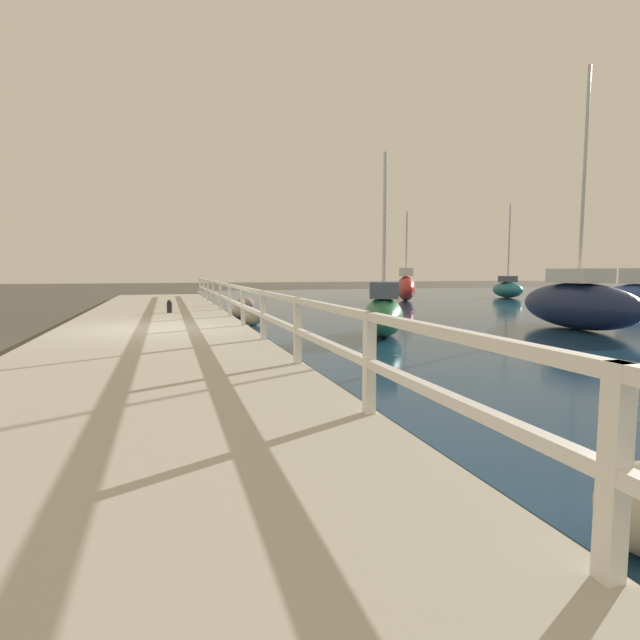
# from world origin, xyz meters

# --- Properties ---
(ground_plane) EXTENTS (120.00, 120.00, 0.00)m
(ground_plane) POSITION_xyz_m (0.00, 0.00, 0.00)
(ground_plane) COLOR #4C473D
(dock_walkway) EXTENTS (4.46, 36.00, 0.27)m
(dock_walkway) POSITION_xyz_m (0.00, 0.00, 0.14)
(dock_walkway) COLOR #B2AD9E
(dock_walkway) RESTS_ON ground
(railing) EXTENTS (0.10, 32.50, 0.97)m
(railing) POSITION_xyz_m (2.13, 0.00, 0.93)
(railing) COLOR white
(railing) RESTS_ON dock_walkway
(boulder_near_dock) EXTENTS (0.58, 0.52, 0.44)m
(boulder_near_dock) POSITION_xyz_m (2.75, 4.89, 0.22)
(boulder_near_dock) COLOR gray
(boulder_near_dock) RESTS_ON ground
(boulder_mid_strip) EXTENTS (0.76, 0.68, 0.57)m
(boulder_mid_strip) POSITION_xyz_m (3.40, 8.20, 0.28)
(boulder_mid_strip) COLOR gray
(boulder_mid_strip) RESTS_ON ground
(boulder_upstream) EXTENTS (0.58, 0.52, 0.44)m
(boulder_upstream) POSITION_xyz_m (2.78, 2.43, 0.22)
(boulder_upstream) COLOR gray
(boulder_upstream) RESTS_ON ground
(mooring_bollard) EXTENTS (0.17, 0.17, 0.42)m
(mooring_bollard) POSITION_xyz_m (0.40, 4.50, 0.48)
(mooring_bollard) COLOR black
(mooring_bollard) RESTS_ON dock_walkway
(sailboat_red) EXTENTS (2.52, 4.43, 4.85)m
(sailboat_red) POSITION_xyz_m (12.97, 12.54, 0.75)
(sailboat_red) COLOR red
(sailboat_red) RESTS_ON water_surface
(sailboat_green) EXTENTS (2.11, 3.17, 4.52)m
(sailboat_green) POSITION_xyz_m (5.55, -0.88, 0.58)
(sailboat_green) COLOR #236B42
(sailboat_green) RESTS_ON water_surface
(sailboat_teal) EXTENTS (1.86, 3.34, 5.64)m
(sailboat_teal) POSITION_xyz_m (20.39, 13.53, 0.55)
(sailboat_teal) COLOR #1E707A
(sailboat_teal) RESTS_ON water_surface
(sailboat_navy) EXTENTS (1.92, 4.71, 7.13)m
(sailboat_navy) POSITION_xyz_m (11.33, -1.21, 0.73)
(sailboat_navy) COLOR #192347
(sailboat_navy) RESTS_ON water_surface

